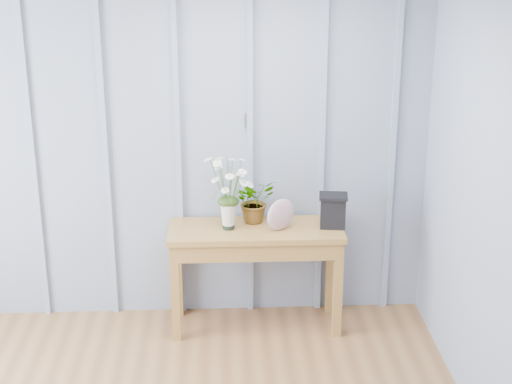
{
  "coord_description": "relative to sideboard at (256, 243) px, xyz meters",
  "views": [
    {
      "loc": [
        0.54,
        -2.98,
        2.79
      ],
      "look_at": [
        0.78,
        1.94,
        1.03
      ],
      "focal_mm": 55.0,
      "sensor_mm": 36.0,
      "label": 1
    }
  ],
  "objects": [
    {
      "name": "daisy_vase",
      "position": [
        -0.19,
        -0.0,
        0.44
      ],
      "size": [
        0.36,
        0.28,
        0.52
      ],
      "color": "black",
      "rests_on": "sideboard"
    },
    {
      "name": "spider_plant",
      "position": [
        -0.0,
        0.13,
        0.27
      ],
      "size": [
        0.36,
        0.34,
        0.31
      ],
      "primitive_type": "imported",
      "rotation": [
        0.0,
        0.0,
        0.48
      ],
      "color": "#213A11",
      "rests_on": "sideboard"
    },
    {
      "name": "room_shell",
      "position": [
        -0.78,
        -1.08,
        1.35
      ],
      "size": [
        4.0,
        4.5,
        2.5
      ],
      "color": "#828CA2",
      "rests_on": "ground"
    },
    {
      "name": "sideboard",
      "position": [
        0.0,
        0.0,
        0.0
      ],
      "size": [
        1.2,
        0.45,
        0.75
      ],
      "color": "olive",
      "rests_on": "ground"
    },
    {
      "name": "felt_disc_vessel",
      "position": [
        0.17,
        -0.04,
        0.23
      ],
      "size": [
        0.22,
        0.18,
        0.22
      ],
      "primitive_type": "ellipsoid",
      "rotation": [
        0.0,
        0.0,
        0.59
      ],
      "color": "#925072",
      "rests_on": "sideboard"
    },
    {
      "name": "carved_box",
      "position": [
        0.53,
        -0.0,
        0.23
      ],
      "size": [
        0.21,
        0.17,
        0.23
      ],
      "color": "black",
      "rests_on": "sideboard"
    }
  ]
}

